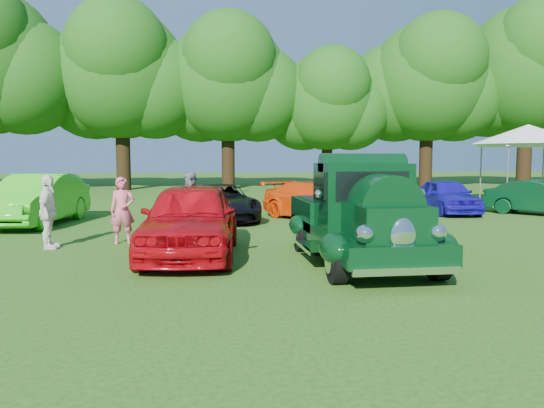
{
  "coord_description": "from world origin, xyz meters",
  "views": [
    {
      "loc": [
        -1.8,
        -10.23,
        2.22
      ],
      "look_at": [
        -0.08,
        1.88,
        1.1
      ],
      "focal_mm": 35.0,
      "sensor_mm": 36.0,
      "label": 1
    }
  ],
  "objects": [
    {
      "name": "back_car_orange",
      "position": [
        2.32,
        7.65,
        0.65
      ],
      "size": [
        3.9,
        4.81,
        1.31
      ],
      "primitive_type": "imported",
      "rotation": [
        0.0,
        0.0,
        0.54
      ],
      "color": "#E83E08",
      "rests_on": "ground"
    },
    {
      "name": "back_car_blue",
      "position": [
        7.76,
        9.0,
        0.67
      ],
      "size": [
        1.9,
        4.04,
        1.34
      ],
      "primitive_type": "imported",
      "rotation": [
        0.0,
        0.0,
        -0.08
      ],
      "color": "#170EA0",
      "rests_on": "ground"
    },
    {
      "name": "spectator_white",
      "position": [
        -5.31,
        2.9,
        0.88
      ],
      "size": [
        0.46,
        1.04,
        1.76
      ],
      "primitive_type": "imported",
      "rotation": [
        0.0,
        0.0,
        1.54
      ],
      "color": "white",
      "rests_on": "ground"
    },
    {
      "name": "back_car_green",
      "position": [
        10.99,
        7.88,
        0.65
      ],
      "size": [
        3.55,
        3.92,
        1.3
      ],
      "primitive_type": "imported",
      "rotation": [
        0.0,
        0.0,
        0.68
      ],
      "color": "black",
      "rests_on": "ground"
    },
    {
      "name": "red_convertible",
      "position": [
        -1.94,
        1.48,
        0.82
      ],
      "size": [
        2.43,
        5.01,
        1.65
      ],
      "primitive_type": "imported",
      "rotation": [
        0.0,
        0.0,
        -0.1
      ],
      "color": "#AB070E",
      "rests_on": "ground"
    },
    {
      "name": "back_car_black",
      "position": [
        -0.97,
        7.93,
        0.62
      ],
      "size": [
        2.61,
        4.68,
        1.24
      ],
      "primitive_type": "imported",
      "rotation": [
        0.0,
        0.0,
        0.13
      ],
      "color": "black",
      "rests_on": "ground"
    },
    {
      "name": "hero_pickup",
      "position": [
        1.51,
        0.32,
        0.9
      ],
      "size": [
        2.46,
        5.29,
        2.07
      ],
      "color": "black",
      "rests_on": "ground"
    },
    {
      "name": "tree_line",
      "position": [
        -0.98,
        24.26,
        7.39
      ],
      "size": [
        64.45,
        10.43,
        12.37
      ],
      "color": "black",
      "rests_on": "ground"
    },
    {
      "name": "ground",
      "position": [
        0.0,
        0.0,
        0.0
      ],
      "size": [
        120.0,
        120.0,
        0.0
      ],
      "primitive_type": "plane",
      "color": "#254D12",
      "rests_on": "ground"
    },
    {
      "name": "canopy_tent",
      "position": [
        12.89,
        11.76,
        3.14
      ],
      "size": [
        5.49,
        5.49,
        3.61
      ],
      "rotation": [
        0.0,
        0.0,
        -0.15
      ],
      "color": "white",
      "rests_on": "ground"
    },
    {
      "name": "spectator_pink",
      "position": [
        -3.67,
        3.45,
        0.84
      ],
      "size": [
        0.68,
        0.51,
        1.69
      ],
      "primitive_type": "imported",
      "rotation": [
        0.0,
        0.0,
        0.19
      ],
      "color": "#C65169",
      "rests_on": "ground"
    },
    {
      "name": "back_car_lime",
      "position": [
        -6.88,
        7.58,
        0.82
      ],
      "size": [
        2.42,
        5.15,
        1.63
      ],
      "primitive_type": "imported",
      "rotation": [
        0.0,
        0.0,
        -0.14
      ],
      "color": "green",
      "rests_on": "ground"
    },
    {
      "name": "spectator_grey",
      "position": [
        -1.96,
        4.83,
        0.89
      ],
      "size": [
        1.09,
        1.04,
        1.77
      ],
      "primitive_type": "imported",
      "rotation": [
        0.0,
        0.0,
        -0.61
      ],
      "color": "gray",
      "rests_on": "ground"
    }
  ]
}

